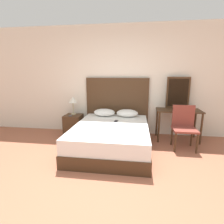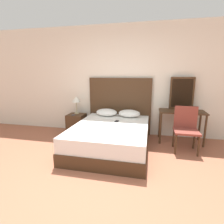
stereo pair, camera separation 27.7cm
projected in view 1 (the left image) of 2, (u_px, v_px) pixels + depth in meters
ground_plane at (106, 192)px, 2.33m from camera, size 16.00×16.00×0.00m
wall_back at (123, 81)px, 4.41m from camera, size 10.00×0.06×2.70m
bed at (111, 137)px, 3.62m from camera, size 1.51×1.95×0.51m
headboard at (117, 106)px, 4.49m from camera, size 1.58×0.05×1.43m
pillow_left at (104, 112)px, 4.30m from camera, size 0.52×0.37×0.18m
pillow_right at (127, 113)px, 4.23m from camera, size 0.52×0.37×0.18m
phone_on_bed at (116, 121)px, 3.83m from camera, size 0.09×0.16×0.01m
nightstand at (74, 125)px, 4.45m from camera, size 0.42×0.41×0.52m
table_lamp at (73, 100)px, 4.40m from camera, size 0.22×0.22×0.45m
phone_on_nightstand at (70, 116)px, 4.30m from camera, size 0.11×0.16×0.01m
vanity_desk at (178, 115)px, 4.02m from camera, size 0.98×0.51×0.72m
vanity_mirror at (178, 93)px, 4.14m from camera, size 0.53×0.03×0.74m
chair at (184, 124)px, 3.62m from camera, size 0.47×0.43×0.89m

